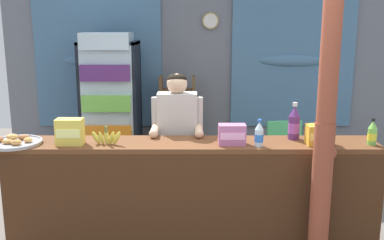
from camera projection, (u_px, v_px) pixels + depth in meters
The scene contains 16 objects.
ground_plane at pixel (201, 211), 4.74m from camera, with size 7.67×7.67×0.00m, color slate.
back_wall_curtained at pixel (198, 69), 6.22m from camera, with size 5.43×0.22×2.61m.
stall_counter at pixel (192, 190), 3.73m from camera, with size 3.14×0.45×0.99m.
timber_post at pixel (325, 130), 3.34m from camera, with size 0.18×0.16×2.48m.
drink_fridge at pixel (110, 99), 5.68m from camera, with size 0.72×0.68×1.87m.
bottle_shelf_rack at pixel (177, 121), 6.02m from camera, with size 0.48×0.28×1.28m.
plastic_lawn_chair at pixel (279, 148), 5.35m from camera, with size 0.50×0.50×0.86m.
shopkeeper at pixel (177, 134), 4.14m from camera, with size 0.48×0.42×1.53m.
soda_bottle_grape_soda at pixel (294, 124), 3.82m from camera, with size 0.10×0.10×0.32m.
soda_bottle_lime_soda at pixel (372, 134), 3.65m from camera, with size 0.07×0.07×0.23m.
soda_bottle_water at pixel (259, 135), 3.60m from camera, with size 0.07×0.07×0.23m.
snack_box_instant_noodle at pixel (70, 132), 3.65m from camera, with size 0.22×0.14×0.22m.
snack_box_choco_powder at pixel (319, 135), 3.65m from camera, with size 0.20×0.16×0.17m.
snack_box_wafer at pixel (232, 135), 3.65m from camera, with size 0.22×0.13×0.17m.
pastry_tray at pixel (14, 142), 3.68m from camera, with size 0.45×0.45×0.07m.
banana_bunch at pixel (106, 137), 3.67m from camera, with size 0.27×0.06×0.16m.
Camera 1 is at (-0.10, -3.24, 1.97)m, focal length 41.21 mm.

